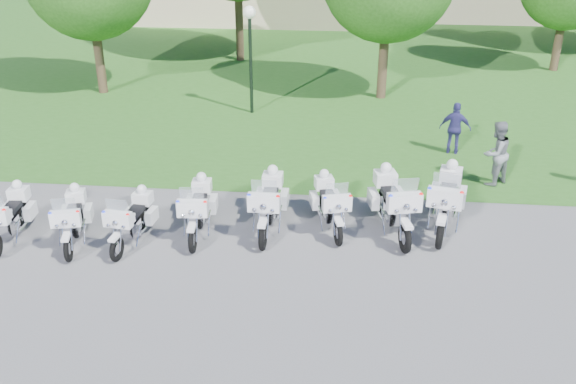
# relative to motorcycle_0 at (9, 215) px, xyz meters

# --- Properties ---
(ground) EXTENTS (100.00, 100.00, 0.00)m
(ground) POSITION_rel_motorcycle_0_xyz_m (6.60, -0.01, -0.61)
(ground) COLOR slate
(ground) RESTS_ON ground
(grass_lawn) EXTENTS (100.00, 48.00, 0.01)m
(grass_lawn) POSITION_rel_motorcycle_0_xyz_m (6.60, 26.99, -0.61)
(grass_lawn) COLOR #2C641F
(grass_lawn) RESTS_ON ground
(motorcycle_0) EXTENTS (0.82, 2.18, 1.47)m
(motorcycle_0) POSITION_rel_motorcycle_0_xyz_m (0.00, 0.00, 0.00)
(motorcycle_0) COLOR black
(motorcycle_0) RESTS_ON ground
(motorcycle_1) EXTENTS (1.02, 2.10, 1.44)m
(motorcycle_1) POSITION_rel_motorcycle_0_xyz_m (1.51, 0.05, -0.01)
(motorcycle_1) COLOR black
(motorcycle_1) RESTS_ON ground
(motorcycle_2) EXTENTS (0.82, 2.09, 1.40)m
(motorcycle_2) POSITION_rel_motorcycle_0_xyz_m (2.89, 0.17, -0.03)
(motorcycle_2) COLOR black
(motorcycle_2) RESTS_ON ground
(motorcycle_3) EXTENTS (0.83, 2.26, 1.52)m
(motorcycle_3) POSITION_rel_motorcycle_0_xyz_m (4.31, 0.76, 0.02)
(motorcycle_3) COLOR black
(motorcycle_3) RESTS_ON ground
(motorcycle_4) EXTENTS (0.80, 2.43, 1.63)m
(motorcycle_4) POSITION_rel_motorcycle_0_xyz_m (5.95, 1.11, 0.07)
(motorcycle_4) COLOR black
(motorcycle_4) RESTS_ON ground
(motorcycle_5) EXTENTS (1.08, 2.16, 1.48)m
(motorcycle_5) POSITION_rel_motorcycle_0_xyz_m (7.40, 1.34, 0.01)
(motorcycle_5) COLOR black
(motorcycle_5) RESTS_ON ground
(motorcycle_6) EXTENTS (1.19, 2.52, 1.72)m
(motorcycle_6) POSITION_rel_motorcycle_0_xyz_m (8.91, 1.34, 0.11)
(motorcycle_6) COLOR black
(motorcycle_6) RESTS_ON ground
(motorcycle_7) EXTENTS (1.21, 2.58, 1.76)m
(motorcycle_7) POSITION_rel_motorcycle_0_xyz_m (10.19, 1.62, 0.12)
(motorcycle_7) COLOR black
(motorcycle_7) RESTS_ON ground
(lamp_post) EXTENTS (0.44, 0.44, 3.80)m
(lamp_post) POSITION_rel_motorcycle_0_xyz_m (4.25, 9.62, 2.28)
(lamp_post) COLOR black
(lamp_post) RESTS_ON ground
(bystander_b) EXTENTS (1.12, 1.09, 1.82)m
(bystander_b) POSITION_rel_motorcycle_0_xyz_m (11.81, 4.22, 0.30)
(bystander_b) COLOR slate
(bystander_b) RESTS_ON ground
(bystander_c) EXTENTS (1.01, 0.58, 1.62)m
(bystander_c) POSITION_rel_motorcycle_0_xyz_m (11.02, 6.39, 0.20)
(bystander_c) COLOR navy
(bystander_c) RESTS_ON ground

